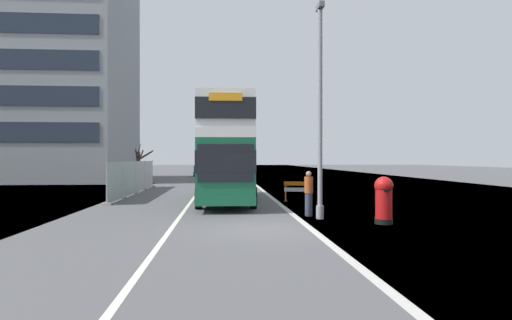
{
  "coord_description": "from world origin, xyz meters",
  "views": [
    {
      "loc": [
        -1.05,
        -13.82,
        2.27
      ],
      "look_at": [
        0.48,
        5.98,
        2.2
      ],
      "focal_mm": 30.41,
      "sensor_mm": 36.0,
      "label": 1
    }
  ],
  "objects": [
    {
      "name": "car_oncoming_near",
      "position": [
        -0.59,
        27.27,
        0.96
      ],
      "size": [
        1.93,
        3.81,
        2.05
      ],
      "color": "maroon",
      "rests_on": "ground"
    },
    {
      "name": "roadworks_barrier",
      "position": [
        2.88,
        8.59,
        0.64
      ],
      "size": [
        1.5,
        0.75,
        1.06
      ],
      "color": "orange",
      "rests_on": "ground"
    },
    {
      "name": "construction_site_fence",
      "position": [
        -6.65,
        14.42,
        1.02
      ],
      "size": [
        0.44,
        13.8,
        2.14
      ],
      "color": "#A8AAAD",
      "rests_on": "ground"
    },
    {
      "name": "pedestrian_at_kerb",
      "position": [
        2.33,
        3.01,
        0.89
      ],
      "size": [
        0.34,
        0.34,
        1.77
      ],
      "color": "#2D3342",
      "rests_on": "ground"
    },
    {
      "name": "car_receding_mid",
      "position": [
        -0.49,
        35.08,
        0.99
      ],
      "size": [
        2.06,
        3.87,
        2.09
      ],
      "color": "navy",
      "rests_on": "ground"
    },
    {
      "name": "ground",
      "position": [
        0.53,
        0.11,
        -0.05
      ],
      "size": [
        140.0,
        280.0,
        0.1
      ],
      "color": "#4C4C4F"
    },
    {
      "name": "red_pillar_postbox",
      "position": [
        4.53,
        0.82,
        0.9
      ],
      "size": [
        0.64,
        0.64,
        1.64
      ],
      "color": "black",
      "rests_on": "ground"
    },
    {
      "name": "lamppost_foreground",
      "position": [
        2.6,
        2.2,
        3.81
      ],
      "size": [
        0.29,
        0.7,
        8.08
      ],
      "color": "gray",
      "rests_on": "ground"
    },
    {
      "name": "double_decker_bus",
      "position": [
        -0.83,
        9.05,
        2.72
      ],
      "size": [
        2.88,
        10.89,
        5.11
      ],
      "color": "#145638",
      "rests_on": "ground"
    },
    {
      "name": "backdrop_office_block",
      "position": [
        -22.72,
        32.07,
        12.5
      ],
      "size": [
        23.39,
        14.78,
        24.99
      ],
      "color": "gray",
      "rests_on": "ground"
    },
    {
      "name": "bare_tree_far_verge_near",
      "position": [
        -10.94,
        37.81,
        2.1
      ],
      "size": [
        3.64,
        3.52,
        4.06
      ],
      "color": "#4C3D2D",
      "rests_on": "ground"
    },
    {
      "name": "car_receding_far",
      "position": [
        -3.75,
        42.62,
        1.0
      ],
      "size": [
        1.94,
        4.22,
        2.16
      ],
      "color": "navy",
      "rests_on": "ground"
    }
  ]
}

